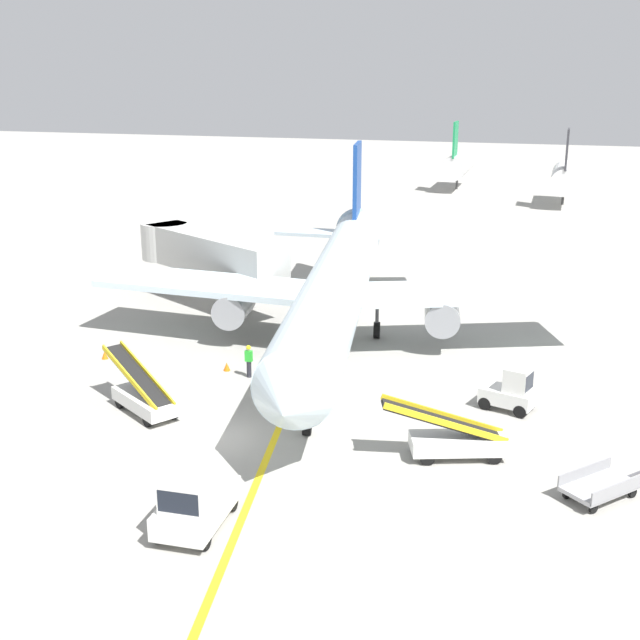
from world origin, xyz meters
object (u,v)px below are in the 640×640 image
object	(u,v)px
airliner	(337,286)
baggage_tug_near_wing	(511,391)
ground_crew_marshaller	(249,360)
safety_cone_nose_right	(105,355)
pushback_tug	(194,503)
belt_loader_aft_hold	(144,396)
belt_loader_forward_hold	(455,439)
baggage_cart_loaded	(601,486)
safety_cone_nose_left	(227,367)
jet_bridge	(202,251)

from	to	relation	value
airliner	baggage_tug_near_wing	xyz separation A→B (m)	(10.12, -6.71, -2.49)
ground_crew_marshaller	safety_cone_nose_right	world-z (taller)	ground_crew_marshaller
airliner	ground_crew_marshaller	world-z (taller)	airliner
pushback_tug	belt_loader_aft_hold	size ratio (longest dim) A/B	0.75
airliner	baggage_tug_near_wing	world-z (taller)	airliner
belt_loader_forward_hold	baggage_cart_loaded	world-z (taller)	belt_loader_forward_hold
baggage_tug_near_wing	safety_cone_nose_left	bearing A→B (deg)	175.93
ground_crew_marshaller	safety_cone_nose_left	bearing A→B (deg)	159.97
baggage_tug_near_wing	ground_crew_marshaller	world-z (taller)	baggage_tug_near_wing
airliner	baggage_tug_near_wing	distance (m)	12.40
pushback_tug	jet_bridge	bearing A→B (deg)	113.89
belt_loader_aft_hold	safety_cone_nose_left	distance (m)	6.24
pushback_tug	ground_crew_marshaller	size ratio (longest dim) A/B	2.16
jet_bridge	pushback_tug	size ratio (longest dim) A/B	3.38
baggage_tug_near_wing	belt_loader_forward_hold	bearing A→B (deg)	-108.25
ground_crew_marshaller	safety_cone_nose_right	bearing A→B (deg)	177.92
belt_loader_aft_hold	baggage_cart_loaded	bearing A→B (deg)	-6.37
jet_bridge	belt_loader_aft_hold	distance (m)	18.34
pushback_tug	safety_cone_nose_right	bearing A→B (deg)	130.11
pushback_tug	baggage_tug_near_wing	bearing A→B (deg)	54.58
belt_loader_aft_hold	safety_cone_nose_right	bearing A→B (deg)	133.61
jet_bridge	baggage_cart_loaded	world-z (taller)	jet_bridge
jet_bridge	ground_crew_marshaller	distance (m)	14.55
pushback_tug	safety_cone_nose_right	distance (m)	18.54
pushback_tug	belt_loader_forward_hold	size ratio (longest dim) A/B	0.71
airliner	safety_cone_nose_left	bearing A→B (deg)	-127.16
baggage_tug_near_wing	belt_loader_forward_hold	distance (m)	5.74
pushback_tug	safety_cone_nose_left	distance (m)	15.23
baggage_tug_near_wing	ground_crew_marshaller	bearing A→B (deg)	177.80
jet_bridge	baggage_cart_loaded	distance (m)	31.64
belt_loader_aft_hold	safety_cone_nose_left	size ratio (longest dim) A/B	11.05
belt_loader_aft_hold	baggage_cart_loaded	xyz separation A→B (m)	(19.61, -2.19, -0.31)
airliner	safety_cone_nose_left	distance (m)	7.81
belt_loader_aft_hold	safety_cone_nose_left	bearing A→B (deg)	76.43
baggage_tug_near_wing	belt_loader_forward_hold	size ratio (longest dim) A/B	0.52
jet_bridge	belt_loader_forward_hold	size ratio (longest dim) A/B	2.41
baggage_cart_loaded	belt_loader_forward_hold	bearing A→B (deg)	162.31
pushback_tug	belt_loader_aft_hold	world-z (taller)	belt_loader_aft_hold
jet_bridge	belt_loader_forward_hold	bearing A→B (deg)	-43.04
belt_loader_forward_hold	safety_cone_nose_right	xyz separation A→B (m)	(-19.64, 6.25, -0.56)
belt_loader_aft_hold	ground_crew_marshaller	world-z (taller)	belt_loader_aft_hold
belt_loader_aft_hold	baggage_cart_loaded	distance (m)	19.74
baggage_tug_near_wing	baggage_cart_loaded	distance (m)	8.12
ground_crew_marshaller	belt_loader_forward_hold	bearing A→B (deg)	-27.98
belt_loader_forward_hold	safety_cone_nose_left	world-z (taller)	belt_loader_forward_hold
safety_cone_nose_right	safety_cone_nose_left	bearing A→B (deg)	1.80
safety_cone_nose_left	baggage_tug_near_wing	bearing A→B (deg)	-4.07
belt_loader_aft_hold	pushback_tug	bearing A→B (deg)	-52.56
airliner	baggage_tug_near_wing	size ratio (longest dim) A/B	13.17
baggage_tug_near_wing	belt_loader_aft_hold	size ratio (longest dim) A/B	0.55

